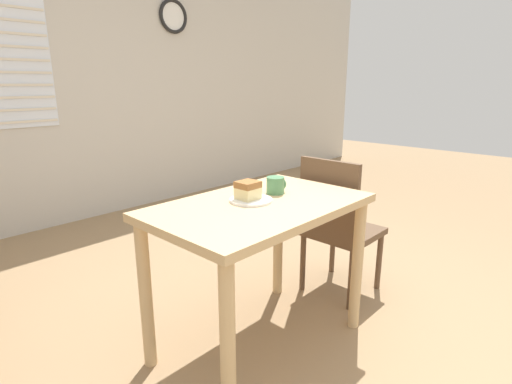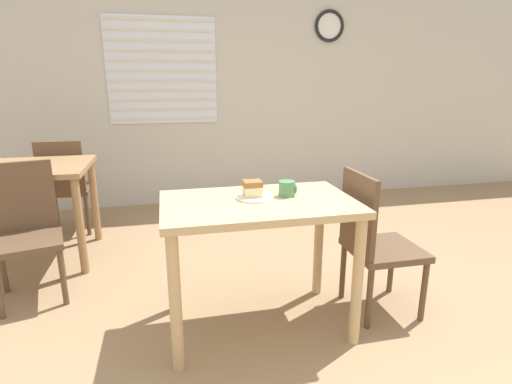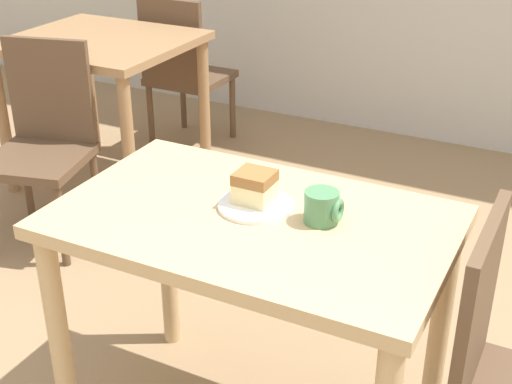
% 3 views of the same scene
% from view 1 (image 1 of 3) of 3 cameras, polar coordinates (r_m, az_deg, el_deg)
% --- Properties ---
extents(ground_plane, '(14.00, 14.00, 0.00)m').
position_cam_1_polar(ground_plane, '(2.16, 11.06, -22.68)').
color(ground_plane, '#997A56').
extents(wall_back, '(10.00, 0.10, 2.80)m').
position_cam_1_polar(wall_back, '(4.16, -27.05, 14.82)').
color(wall_back, beige).
rests_on(wall_back, ground_plane).
extents(dining_table_near, '(1.05, 0.66, 0.77)m').
position_cam_1_polar(dining_table_near, '(1.94, 0.51, -5.11)').
color(dining_table_near, tan).
rests_on(dining_table_near, ground_plane).
extents(chair_near_window, '(0.42, 0.42, 0.89)m').
position_cam_1_polar(chair_near_window, '(2.54, 11.53, -4.51)').
color(chair_near_window, brown).
rests_on(chair_near_window, ground_plane).
extents(plate, '(0.21, 0.21, 0.01)m').
position_cam_1_polar(plate, '(1.92, -0.73, -1.15)').
color(plate, white).
rests_on(plate, dining_table_near).
extents(cake_slice, '(0.10, 0.10, 0.09)m').
position_cam_1_polar(cake_slice, '(1.90, -1.17, 0.29)').
color(cake_slice, beige).
rests_on(cake_slice, plate).
extents(coffee_mug, '(0.10, 0.09, 0.09)m').
position_cam_1_polar(coffee_mug, '(2.05, 2.86, 0.99)').
color(coffee_mug, '#4C8456').
rests_on(coffee_mug, dining_table_near).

